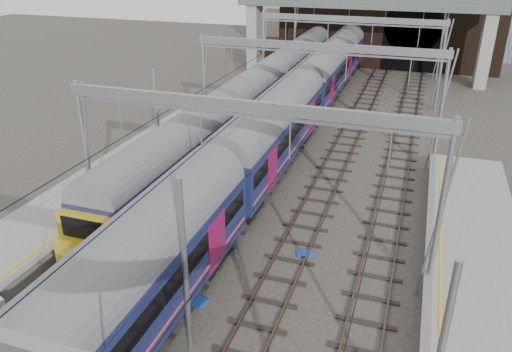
% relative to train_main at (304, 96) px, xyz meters
% --- Properties ---
extents(tracks, '(14.40, 80.00, 0.22)m').
position_rel_train_main_xyz_m(tracks, '(2.00, -12.53, -2.64)').
color(tracks, '#4C3828').
rests_on(tracks, ground).
extents(overhead_line, '(16.80, 80.00, 8.00)m').
position_rel_train_main_xyz_m(overhead_line, '(2.00, -6.04, 3.91)').
color(overhead_line, gray).
rests_on(overhead_line, ground).
extents(retaining_wall, '(28.00, 2.75, 9.00)m').
position_rel_train_main_xyz_m(retaining_wall, '(3.40, 24.41, 1.68)').
color(retaining_wall, black).
rests_on(retaining_wall, ground).
extents(overbridge, '(28.00, 3.00, 9.25)m').
position_rel_train_main_xyz_m(overbridge, '(2.00, 18.47, 4.61)').
color(overbridge, gray).
rests_on(overbridge, ground).
extents(train_main, '(3.08, 71.12, 5.20)m').
position_rel_train_main_xyz_m(train_main, '(0.00, 0.00, 0.00)').
color(train_main, black).
rests_on(train_main, ground).
extents(train_second, '(2.73, 63.06, 4.72)m').
position_rel_train_main_xyz_m(train_second, '(-4.00, 8.29, -0.21)').
color(train_second, black).
rests_on(train_second, ground).
extents(equip_cover_a, '(1.01, 0.84, 0.10)m').
position_rel_train_main_xyz_m(equip_cover_a, '(1.07, -23.03, -2.61)').
color(equip_cover_a, '#163BA9').
rests_on(equip_cover_a, ground).
extents(equip_cover_b, '(0.99, 0.87, 0.10)m').
position_rel_train_main_xyz_m(equip_cover_b, '(4.57, -18.12, -2.61)').
color(equip_cover_b, '#163BA9').
rests_on(equip_cover_b, ground).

